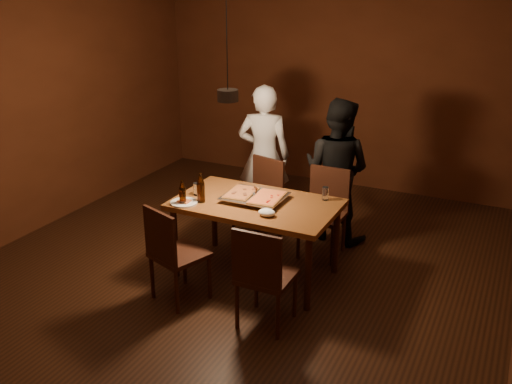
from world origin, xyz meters
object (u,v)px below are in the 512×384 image
at_px(chair_far_left, 262,192).
at_px(plate_slice, 184,202).
at_px(chair_near_right, 262,269).
at_px(beer_bottle_b, 201,188).
at_px(pizza_tray, 255,198).
at_px(pendant_lamp, 228,94).
at_px(chair_near_left, 171,247).
at_px(diner_white, 264,156).
at_px(chair_far_right, 325,204).
at_px(diner_dark, 337,170).
at_px(dining_table, 256,209).
at_px(beer_bottle_a, 182,193).

xyz_separation_m(chair_far_left, plate_slice, (-0.28, -1.08, 0.22)).
bearing_deg(chair_near_right, beer_bottle_b, 147.31).
xyz_separation_m(pizza_tray, pendant_lamp, (-0.17, -0.18, 0.99)).
height_order(chair_near_left, beer_bottle_b, beer_bottle_b).
distance_m(chair_far_left, beer_bottle_b, 1.05).
bearing_deg(diner_white, plate_slice, 69.68).
xyz_separation_m(chair_far_right, pizza_tray, (-0.45, -0.72, 0.24)).
bearing_deg(chair_far_left, pendant_lamp, 111.75).
height_order(diner_dark, pendant_lamp, pendant_lamp).
height_order(dining_table, chair_near_left, chair_near_left).
height_order(chair_far_left, diner_white, diner_white).
bearing_deg(dining_table, beer_bottle_a, -148.80).
bearing_deg(chair_near_left, diner_white, 110.76).
distance_m(chair_near_left, pizza_tray, 0.93).
bearing_deg(pendant_lamp, chair_near_left, -111.25).
relative_size(beer_bottle_a, beer_bottle_b, 0.85).
bearing_deg(diner_dark, plate_slice, 64.39).
xyz_separation_m(chair_near_left, diner_dark, (0.83, 1.91, 0.24)).
bearing_deg(plate_slice, dining_table, 28.72).
bearing_deg(diner_white, chair_near_left, 74.85).
relative_size(dining_table, chair_near_left, 2.80).
xyz_separation_m(plate_slice, diner_dark, (0.98, 1.46, 0.01)).
bearing_deg(plate_slice, chair_far_right, 46.90).
height_order(beer_bottle_a, plate_slice, beer_bottle_a).
xyz_separation_m(dining_table, plate_slice, (-0.58, -0.32, 0.08)).
distance_m(chair_near_right, pendant_lamp, 1.52).
bearing_deg(chair_far_right, chair_far_left, -0.62).
relative_size(chair_far_left, pizza_tray, 0.94).
relative_size(chair_near_left, beer_bottle_a, 2.28).
xyz_separation_m(diner_white, diner_dark, (0.87, -0.03, -0.03)).
relative_size(chair_near_left, plate_slice, 2.14).
height_order(dining_table, beer_bottle_b, beer_bottle_b).
bearing_deg(pizza_tray, chair_near_left, -114.04).
bearing_deg(diner_dark, diner_white, 5.87).
relative_size(chair_near_left, pendant_lamp, 0.49).
xyz_separation_m(pizza_tray, diner_dark, (0.42, 1.11, -0.00)).
bearing_deg(beer_bottle_b, chair_near_right, -32.30).
xyz_separation_m(plate_slice, pendant_lamp, (0.38, 0.17, 1.00)).
xyz_separation_m(pizza_tray, plate_slice, (-0.55, -0.35, -0.01)).
distance_m(chair_near_right, diner_white, 2.18).
height_order(beer_bottle_a, beer_bottle_b, beer_bottle_b).
relative_size(diner_white, pendant_lamp, 1.46).
relative_size(chair_far_left, pendant_lamp, 0.47).
relative_size(dining_table, beer_bottle_a, 6.37).
bearing_deg(beer_bottle_a, chair_near_left, -71.75).
distance_m(chair_far_left, pizza_tray, 0.81).
relative_size(dining_table, plate_slice, 5.99).
bearing_deg(beer_bottle_b, beer_bottle_a, -131.92).
height_order(chair_far_left, plate_slice, chair_far_left).
xyz_separation_m(chair_far_right, diner_white, (-0.90, 0.43, 0.27)).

